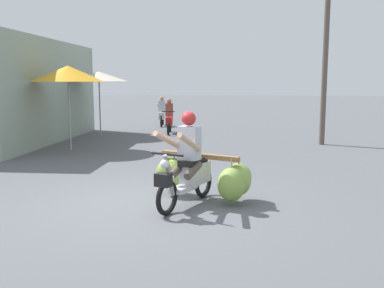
{
  "coord_description": "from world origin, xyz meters",
  "views": [
    {
      "loc": [
        1.41,
        -6.94,
        2.05
      ],
      "look_at": [
        0.68,
        0.95,
        0.9
      ],
      "focal_mm": 39.87,
      "sensor_mm": 36.0,
      "label": 1
    }
  ],
  "objects_px": {
    "motorbike_main_loaded": "(203,173)",
    "motorbike_distant_ahead_left": "(162,114)",
    "utility_pole": "(326,50)",
    "market_umbrella_further_along": "(99,77)",
    "motorbike_distant_ahead_right": "(169,119)",
    "market_umbrella_near_shop": "(68,74)"
  },
  "relations": [
    {
      "from": "motorbike_main_loaded",
      "to": "utility_pole",
      "type": "height_order",
      "value": "utility_pole"
    },
    {
      "from": "utility_pole",
      "to": "motorbike_main_loaded",
      "type": "bearing_deg",
      "value": -115.81
    },
    {
      "from": "market_umbrella_near_shop",
      "to": "motorbike_main_loaded",
      "type": "bearing_deg",
      "value": -50.12
    },
    {
      "from": "motorbike_distant_ahead_left",
      "to": "utility_pole",
      "type": "height_order",
      "value": "utility_pole"
    },
    {
      "from": "utility_pole",
      "to": "market_umbrella_near_shop",
      "type": "bearing_deg",
      "value": -165.98
    },
    {
      "from": "motorbike_distant_ahead_left",
      "to": "motorbike_distant_ahead_right",
      "type": "xyz_separation_m",
      "value": [
        0.76,
        -2.81,
        0.0
      ]
    },
    {
      "from": "utility_pole",
      "to": "motorbike_distant_ahead_left",
      "type": "bearing_deg",
      "value": 139.07
    },
    {
      "from": "motorbike_distant_ahead_left",
      "to": "utility_pole",
      "type": "relative_size",
      "value": 0.26
    },
    {
      "from": "motorbike_main_loaded",
      "to": "motorbike_distant_ahead_right",
      "type": "distance_m",
      "value": 10.01
    },
    {
      "from": "motorbike_distant_ahead_right",
      "to": "motorbike_main_loaded",
      "type": "bearing_deg",
      "value": -78.37
    },
    {
      "from": "market_umbrella_near_shop",
      "to": "market_umbrella_further_along",
      "type": "xyz_separation_m",
      "value": [
        -0.14,
        3.41,
        -0.04
      ]
    },
    {
      "from": "motorbike_main_loaded",
      "to": "motorbike_distant_ahead_right",
      "type": "xyz_separation_m",
      "value": [
        -2.02,
        9.81,
        0.07
      ]
    },
    {
      "from": "motorbike_main_loaded",
      "to": "market_umbrella_further_along",
      "type": "xyz_separation_m",
      "value": [
        -4.51,
        8.64,
        1.76
      ]
    },
    {
      "from": "market_umbrella_near_shop",
      "to": "motorbike_distant_ahead_right",
      "type": "bearing_deg",
      "value": 62.82
    },
    {
      "from": "market_umbrella_further_along",
      "to": "utility_pole",
      "type": "relative_size",
      "value": 0.4
    },
    {
      "from": "motorbike_main_loaded",
      "to": "motorbike_distant_ahead_left",
      "type": "xyz_separation_m",
      "value": [
        -2.78,
        12.62,
        0.07
      ]
    },
    {
      "from": "motorbike_distant_ahead_right",
      "to": "market_umbrella_further_along",
      "type": "bearing_deg",
      "value": -154.75
    },
    {
      "from": "motorbike_main_loaded",
      "to": "utility_pole",
      "type": "distance_m",
      "value": 8.39
    },
    {
      "from": "motorbike_distant_ahead_right",
      "to": "market_umbrella_further_along",
      "type": "xyz_separation_m",
      "value": [
        -2.49,
        -1.17,
        1.69
      ]
    },
    {
      "from": "motorbike_main_loaded",
      "to": "motorbike_distant_ahead_right",
      "type": "bearing_deg",
      "value": 101.63
    },
    {
      "from": "motorbike_main_loaded",
      "to": "market_umbrella_near_shop",
      "type": "xyz_separation_m",
      "value": [
        -4.37,
        5.23,
        1.8
      ]
    },
    {
      "from": "motorbike_distant_ahead_left",
      "to": "market_umbrella_near_shop",
      "type": "xyz_separation_m",
      "value": [
        -1.59,
        -7.39,
        1.73
      ]
    }
  ]
}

